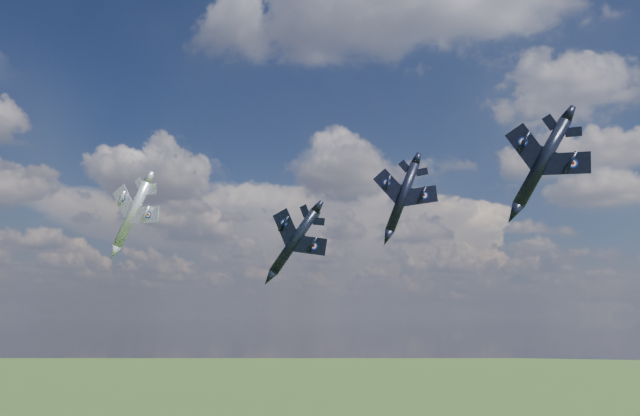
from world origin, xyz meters
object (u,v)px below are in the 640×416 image
(jet_lead_navy, at_px, (294,242))
(jet_left_silver, at_px, (132,214))
(jet_high_navy, at_px, (402,197))
(jet_right_navy, at_px, (542,163))

(jet_lead_navy, xyz_separation_m, jet_left_silver, (-27.80, -2.62, 5.22))
(jet_lead_navy, bearing_deg, jet_high_navy, 14.97)
(jet_lead_navy, bearing_deg, jet_left_silver, -168.06)
(jet_lead_navy, distance_m, jet_right_navy, 45.96)
(jet_right_navy, xyz_separation_m, jet_left_silver, (-63.21, 26.46, 1.50))
(jet_lead_navy, relative_size, jet_high_navy, 1.03)
(jet_high_navy, xyz_separation_m, jet_left_silver, (-44.95, -5.15, -1.68))
(jet_lead_navy, distance_m, jet_high_navy, 18.65)
(jet_right_navy, bearing_deg, jet_high_navy, 129.52)
(jet_lead_navy, height_order, jet_high_navy, jet_high_navy)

